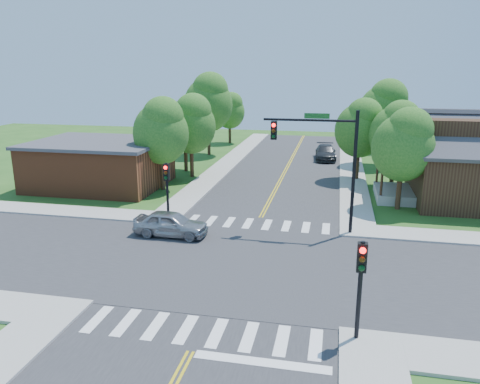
% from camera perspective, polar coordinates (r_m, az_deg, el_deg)
% --- Properties ---
extents(ground, '(100.00, 100.00, 0.00)m').
position_cam_1_polar(ground, '(23.46, -0.44, -8.87)').
color(ground, '#265219').
rests_on(ground, ground).
extents(road_ns, '(10.00, 90.00, 0.04)m').
position_cam_1_polar(road_ns, '(23.46, -0.44, -8.82)').
color(road_ns, '#2D2D30').
rests_on(road_ns, ground).
extents(road_ew, '(90.00, 10.00, 0.04)m').
position_cam_1_polar(road_ew, '(23.45, -0.44, -8.81)').
color(road_ew, '#2D2D30').
rests_on(road_ew, ground).
extents(intersection_patch, '(10.20, 10.20, 0.06)m').
position_cam_1_polar(intersection_patch, '(23.46, -0.44, -8.87)').
color(intersection_patch, '#2D2D30').
rests_on(intersection_patch, ground).
extents(sidewalk_nw, '(40.00, 40.00, 0.14)m').
position_cam_1_polar(sidewalk_nw, '(43.08, -16.81, 1.78)').
color(sidewalk_nw, '#9E9B93').
rests_on(sidewalk_nw, ground).
extents(crosswalk_north, '(8.85, 2.00, 0.01)m').
position_cam_1_polar(crosswalk_north, '(29.12, 2.14, -3.91)').
color(crosswalk_north, white).
rests_on(crosswalk_north, ground).
extents(crosswalk_south, '(8.85, 2.00, 0.01)m').
position_cam_1_polar(crosswalk_south, '(18.12, -4.74, -16.54)').
color(crosswalk_south, white).
rests_on(crosswalk_south, ground).
extents(centerline, '(0.30, 90.00, 0.01)m').
position_cam_1_polar(centerline, '(23.45, -0.44, -8.76)').
color(centerline, gold).
rests_on(centerline, ground).
extents(stop_bar, '(4.60, 0.45, 0.09)m').
position_cam_1_polar(stop_bar, '(16.54, 2.68, -20.13)').
color(stop_bar, white).
rests_on(stop_bar, ground).
extents(signal_mast_ne, '(5.30, 0.42, 7.20)m').
position_cam_1_polar(signal_mast_ne, '(26.96, 10.27, 4.87)').
color(signal_mast_ne, black).
rests_on(signal_mast_ne, ground).
extents(signal_pole_se, '(0.34, 0.42, 3.80)m').
position_cam_1_polar(signal_pole_se, '(16.84, 14.52, -9.51)').
color(signal_pole_se, black).
rests_on(signal_pole_se, ground).
extents(signal_pole_nw, '(0.34, 0.42, 3.80)m').
position_cam_1_polar(signal_pole_nw, '(29.22, -8.91, 1.33)').
color(signal_pole_nw, black).
rests_on(signal_pole_nw, ground).
extents(building_nw, '(10.40, 8.40, 3.73)m').
position_cam_1_polar(building_nw, '(39.70, -16.72, 3.37)').
color(building_nw, brown).
rests_on(building_nw, ground).
extents(tree_e_a, '(4.12, 3.91, 7.00)m').
position_cam_1_polar(tree_e_a, '(33.01, 19.42, 5.63)').
color(tree_e_a, '#382314').
rests_on(tree_e_a, ground).
extents(tree_e_b, '(4.14, 3.93, 7.03)m').
position_cam_1_polar(tree_e_b, '(39.11, 18.60, 7.10)').
color(tree_e_b, '#382314').
rests_on(tree_e_b, ground).
extents(tree_e_c, '(4.96, 4.71, 8.43)m').
position_cam_1_polar(tree_e_c, '(47.60, 17.26, 9.62)').
color(tree_e_c, '#382314').
rests_on(tree_e_c, ground).
extents(tree_e_d, '(4.04, 3.84, 6.88)m').
position_cam_1_polar(tree_e_d, '(56.09, 16.60, 9.36)').
color(tree_e_d, '#382314').
rests_on(tree_e_d, ground).
extents(tree_w_a, '(4.33, 4.11, 7.36)m').
position_cam_1_polar(tree_w_a, '(36.80, -9.56, 7.55)').
color(tree_w_a, '#382314').
rests_on(tree_w_a, ground).
extents(tree_w_b, '(3.96, 3.76, 6.73)m').
position_cam_1_polar(tree_w_b, '(43.41, -6.67, 8.24)').
color(tree_w_b, '#382314').
rests_on(tree_w_b, ground).
extents(tree_w_c, '(5.28, 5.02, 8.98)m').
position_cam_1_polar(tree_w_c, '(51.36, -3.83, 11.02)').
color(tree_w_c, '#382314').
rests_on(tree_w_c, ground).
extents(tree_w_d, '(3.79, 3.60, 6.44)m').
position_cam_1_polar(tree_w_d, '(59.50, -1.20, 9.99)').
color(tree_w_d, '#382314').
rests_on(tree_w_d, ground).
extents(tree_house, '(4.14, 3.94, 7.05)m').
position_cam_1_polar(tree_house, '(40.78, 14.52, 7.71)').
color(tree_house, '#382314').
rests_on(tree_house, ground).
extents(tree_bldg, '(4.32, 4.11, 7.35)m').
position_cam_1_polar(tree_bldg, '(41.03, -5.94, 8.43)').
color(tree_bldg, '#382314').
rests_on(tree_bldg, ground).
extents(car_silver, '(2.00, 4.40, 1.46)m').
position_cam_1_polar(car_silver, '(27.24, -8.42, -3.92)').
color(car_silver, '#9DA0A4').
rests_on(car_silver, ground).
extents(car_dgrey, '(2.69, 5.36, 1.48)m').
position_cam_1_polar(car_dgrey, '(49.87, 10.39, 4.72)').
color(car_dgrey, '#2C2E31').
rests_on(car_dgrey, ground).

